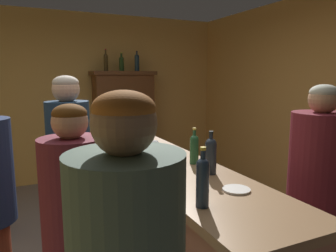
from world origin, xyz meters
name	(u,v)px	position (x,y,z in m)	size (l,w,h in m)	color
wall_back	(70,98)	(0.00, 2.88, 1.34)	(5.18, 0.12, 2.68)	tan
bar_counter	(167,221)	(0.32, -0.20, 0.52)	(0.64, 2.73, 1.03)	#9B634C
display_cabinet	(124,123)	(0.80, 2.57, 0.92)	(1.02, 0.44, 1.77)	brown
wine_bottle_merlot	(203,180)	(0.12, -1.09, 1.17)	(0.07, 0.07, 0.31)	#1A283A
wine_bottle_rose	(211,154)	(0.45, -0.63, 1.16)	(0.08, 0.08, 0.30)	#1E2730
wine_bottle_malbec	(194,148)	(0.48, -0.36, 1.15)	(0.07, 0.07, 0.28)	#21532D
wine_bottle_pinot	(121,128)	(0.22, 0.72, 1.15)	(0.08, 0.08, 0.30)	#2D502B
wine_glass_front	(155,145)	(0.28, -0.06, 1.13)	(0.07, 0.07, 0.14)	white
wine_glass_mid	(139,136)	(0.29, 0.34, 1.13)	(0.08, 0.08, 0.15)	white
flower_arrangement	(132,137)	(0.11, 0.01, 1.20)	(0.17, 0.18, 0.38)	tan
cheese_plate	(236,190)	(0.42, -0.97, 1.03)	(0.16, 0.16, 0.01)	white
display_bottle_left	(106,61)	(0.53, 2.57, 1.92)	(0.07, 0.07, 0.34)	#423217
display_bottle_midleft	(122,63)	(0.79, 2.57, 1.90)	(0.08, 0.08, 0.30)	#203C19
display_bottle_center	(137,62)	(1.04, 2.57, 1.92)	(0.08, 0.08, 0.32)	#1A2E3B
patron_in_navy	(76,240)	(-0.48, -0.85, 0.86)	(0.32, 0.32, 1.56)	#4D6750
patron_near_entrance	(70,175)	(-0.39, 0.01, 0.94)	(0.32, 0.32, 1.69)	#476547
bartender	(316,196)	(1.07, -0.99, 0.89)	(0.38, 0.38, 1.64)	#1C2A45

